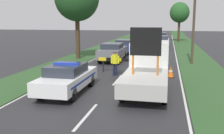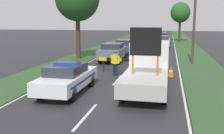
{
  "view_description": "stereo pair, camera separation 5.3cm",
  "coord_description": "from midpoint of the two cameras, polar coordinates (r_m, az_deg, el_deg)",
  "views": [
    {
      "loc": [
        2.9,
        -12.48,
        3.55
      ],
      "look_at": [
        0.03,
        0.93,
        1.1
      ],
      "focal_mm": 42.0,
      "sensor_mm": 36.0,
      "label": 1
    },
    {
      "loc": [
        2.95,
        -12.47,
        3.55
      ],
      "look_at": [
        0.03,
        0.93,
        1.1
      ],
      "focal_mm": 42.0,
      "sensor_mm": 36.0,
      "label": 2
    }
  ],
  "objects": [
    {
      "name": "queued_car_suv_grey",
      "position": [
        23.0,
        0.04,
        3.36
      ],
      "size": [
        1.85,
        4.51,
        1.59
      ],
      "rotation": [
        0.0,
        0.0,
        3.14
      ],
      "color": "slate",
      "rests_on": "ground"
    },
    {
      "name": "grass_verge_left",
      "position": [
        33.72,
        -2.33,
        4.1
      ],
      "size": [
        3.17,
        120.0,
        0.03
      ],
      "color": "#2D5128",
      "rests_on": "ground"
    },
    {
      "name": "grass_verge_right",
      "position": [
        32.76,
        16.41,
        3.52
      ],
      "size": [
        3.17,
        120.0,
        0.03
      ],
      "color": "#2D5128",
      "rests_on": "ground"
    },
    {
      "name": "pedestrian_civilian",
      "position": [
        17.39,
        4.93,
        1.77
      ],
      "size": [
        0.63,
        0.4,
        1.76
      ],
      "rotation": [
        0.0,
        0.0,
        0.4
      ],
      "color": "brown",
      "rests_on": "ground"
    },
    {
      "name": "traffic_cone_near_truck",
      "position": [
        16.99,
        -8.4,
        -0.94
      ],
      "size": [
        0.47,
        0.47,
        0.65
      ],
      "color": "black",
      "rests_on": "ground"
    },
    {
      "name": "work_truck",
      "position": [
        13.85,
        7.71,
        -0.04
      ],
      "size": [
        2.07,
        5.95,
        3.24
      ],
      "rotation": [
        0.0,
        0.0,
        3.1
      ],
      "color": "white",
      "rests_on": "ground"
    },
    {
      "name": "road_barrier",
      "position": [
        17.91,
        1.97,
        1.42
      ],
      "size": [
        3.2,
        0.08,
        1.01
      ],
      "rotation": [
        0.0,
        0.0,
        -0.11
      ],
      "color": "black",
      "rests_on": "ground"
    },
    {
      "name": "police_car",
      "position": [
        13.19,
        -9.79,
        -2.32
      ],
      "size": [
        1.79,
        4.68,
        1.53
      ],
      "rotation": [
        0.0,
        0.0,
        -0.09
      ],
      "color": "white",
      "rests_on": "ground"
    },
    {
      "name": "police_officer",
      "position": [
        16.92,
        0.59,
        1.26
      ],
      "size": [
        0.57,
        0.36,
        1.58
      ],
      "rotation": [
        0.0,
        0.0,
        3.02
      ],
      "color": "#191E38",
      "rests_on": "ground"
    },
    {
      "name": "traffic_cone_centre_front",
      "position": [
        16.93,
        12.54,
        -1.04
      ],
      "size": [
        0.5,
        0.5,
        0.69
      ],
      "color": "black",
      "rests_on": "ground"
    },
    {
      "name": "utility_pole",
      "position": [
        22.31,
        17.4,
        10.84
      ],
      "size": [
        1.2,
        0.2,
        7.77
      ],
      "color": "#473828",
      "rests_on": "ground"
    },
    {
      "name": "queued_car_van_white",
      "position": [
        35.03,
        10.74,
        5.49
      ],
      "size": [
        1.8,
        4.6,
        1.57
      ],
      "rotation": [
        0.0,
        0.0,
        3.14
      ],
      "color": "silver",
      "rests_on": "ground"
    },
    {
      "name": "traffic_cone_near_police",
      "position": [
        18.75,
        9.89,
        0.08
      ],
      "size": [
        0.48,
        0.48,
        0.67
      ],
      "color": "black",
      "rests_on": "ground"
    },
    {
      "name": "queued_car_hatch_blue",
      "position": [
        28.21,
        2.58,
        4.53
      ],
      "size": [
        1.77,
        3.97,
        1.51
      ],
      "rotation": [
        0.0,
        0.0,
        3.14
      ],
      "color": "navy",
      "rests_on": "ground"
    },
    {
      "name": "roadside_tree_near_right",
      "position": [
        45.48,
        14.46,
        11.36
      ],
      "size": [
        3.19,
        3.19,
        6.5
      ],
      "color": "#42301E",
      "rests_on": "ground"
    },
    {
      "name": "ground_plane",
      "position": [
        13.3,
        -1.09,
        -5.36
      ],
      "size": [
        160.0,
        160.0,
        0.0
      ],
      "primitive_type": "plane",
      "color": "#28282B"
    },
    {
      "name": "lane_markings",
      "position": [
        31.12,
        6.62,
        3.52
      ],
      "size": [
        7.57,
        71.71,
        0.01
      ],
      "color": "silver",
      "rests_on": "ground"
    },
    {
      "name": "queued_car_sedan_black",
      "position": [
        42.31,
        10.57,
        6.28
      ],
      "size": [
        1.91,
        4.54,
        1.64
      ],
      "rotation": [
        0.0,
        0.0,
        3.14
      ],
      "color": "black",
      "rests_on": "ground"
    }
  ]
}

